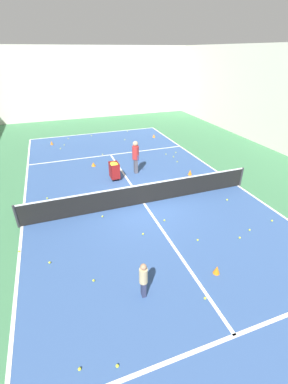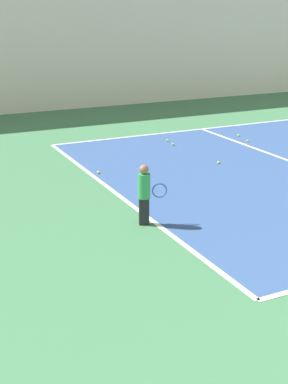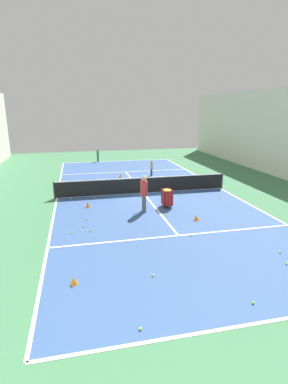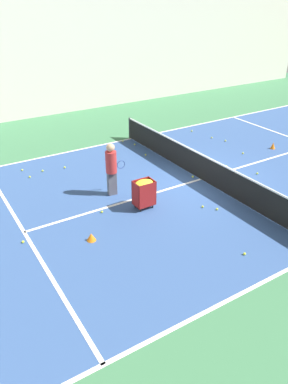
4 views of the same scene
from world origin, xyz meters
TOP-DOWN VIEW (x-y plane):
  - line_baseline_near at (0.00, -11.53)m, footprint 9.92×0.10m
  - hall_enclosure_left at (-10.61, 0.00)m, footprint 0.15×34.50m
  - player_near_baseline at (1.77, -11.73)m, footprint 0.30×0.58m
  - tennis_ball_1 at (-2.79, -6.06)m, footprint 0.07×0.07m
  - tennis_ball_9 at (-3.40, -8.30)m, footprint 0.07×0.07m
  - tennis_ball_10 at (-1.65, -11.33)m, footprint 0.07×0.07m
  - tennis_ball_24 at (-1.13, -8.18)m, footprint 0.07×0.07m
  - tennis_ball_27 at (-3.93, -8.21)m, footprint 0.07×0.07m
  - tennis_ball_37 at (-3.55, -5.85)m, footprint 0.07×0.07m

SIDE VIEW (x-z plane):
  - line_baseline_near at x=0.00m, z-range 0.00..0.01m
  - tennis_ball_1 at x=-2.79m, z-range 0.00..0.07m
  - tennis_ball_9 at x=-3.40m, z-range 0.00..0.07m
  - tennis_ball_10 at x=-1.65m, z-range 0.00..0.07m
  - tennis_ball_24 at x=-1.13m, z-range 0.00..0.07m
  - tennis_ball_27 at x=-3.93m, z-range 0.00..0.07m
  - tennis_ball_37 at x=-3.55m, z-range 0.00..0.07m
  - player_near_baseline at x=1.77m, z-range 0.08..1.25m
  - hall_enclosure_left at x=-10.61m, z-range 0.00..6.31m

